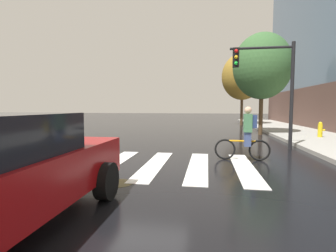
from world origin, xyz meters
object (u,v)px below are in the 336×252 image
Objects in this scene: fire_hydrant at (320,130)px; street_tree_near at (262,66)px; cyclist at (246,134)px; street_tree_mid at (242,77)px; traffic_light_near at (270,77)px; manhole_cover at (119,183)px.

street_tree_near is at bearing 139.80° from fire_hydrant.
fire_hydrant is at bearing 51.97° from cyclist.
fire_hydrant is (4.46, 5.71, -0.31)m from cyclist.
cyclist reaches higher than fire_hydrant.
street_tree_mid is (-2.56, 10.35, 3.91)m from fire_hydrant.
cyclist is 2.19× the size of fire_hydrant.
street_tree_mid is at bearing 83.26° from cyclist.
traffic_light_near reaches higher than cyclist.
street_tree_mid is (1.90, 16.05, 3.60)m from cyclist.
street_tree_near is at bearing -89.54° from street_tree_mid.
street_tree_mid is at bearing 75.15° from manhole_cover.
cyclist is (3.14, 2.94, 0.84)m from manhole_cover.
manhole_cover is 20.14m from street_tree_mid.
fire_hydrant is at bearing -40.20° from street_tree_near.
cyclist is 0.28× the size of street_tree_near.
traffic_light_near is 0.64× the size of street_tree_mid.
manhole_cover is 4.38m from cyclist.
traffic_light_near is (4.35, 5.38, 2.86)m from manhole_cover.
manhole_cover is at bearing -115.38° from street_tree_near.
traffic_light_near is at bearing -134.87° from fire_hydrant.
traffic_light_near is 5.56m from street_tree_near.
street_tree_near is at bearing 64.62° from manhole_cover.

